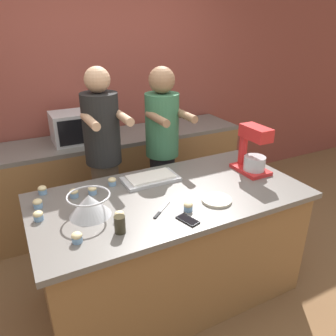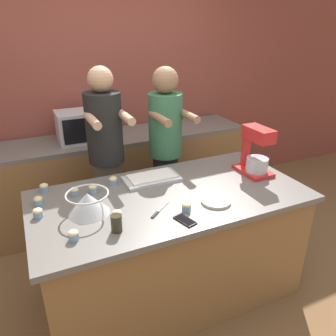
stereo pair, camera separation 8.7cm
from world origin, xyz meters
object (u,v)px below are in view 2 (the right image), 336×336
at_px(stand_mixer, 255,153).
at_px(cupcake_3, 186,207).
at_px(drinking_glass, 116,223).
at_px(person_right, 166,154).
at_px(small_plate, 216,201).
at_px(cupcake_4, 44,187).
at_px(baking_tray, 152,178).
at_px(cupcake_2, 38,213).
at_px(microwave_oven, 81,126).
at_px(cupcake_5, 75,191).
at_px(person_left, 107,163).
at_px(cell_phone, 185,220).
at_px(mixing_bowl, 88,203).
at_px(cupcake_1, 117,215).
at_px(cupcake_8, 38,201).
at_px(knife, 159,211).
at_px(cupcake_6, 73,235).
at_px(cupcake_0, 93,188).
at_px(cupcake_7, 113,180).

relative_size(stand_mixer, cupcake_3, 6.21).
bearing_deg(drinking_glass, person_right, 52.24).
distance_m(small_plate, cupcake_4, 1.22).
xyz_separation_m(baking_tray, cupcake_2, (-0.83, -0.19, 0.01)).
relative_size(microwave_oven, cupcake_5, 7.29).
bearing_deg(cupcake_2, cupcake_4, 78.37).
relative_size(person_left, stand_mixer, 4.47).
distance_m(cell_phone, cupcake_4, 1.06).
bearing_deg(person_right, person_left, 180.00).
distance_m(mixing_bowl, drinking_glass, 0.28).
height_order(cupcake_2, cupcake_5, same).
xyz_separation_m(cupcake_1, cupcake_8, (-0.42, 0.38, 0.00)).
relative_size(mixing_bowl, baking_tray, 0.63).
height_order(drinking_glass, knife, drinking_glass).
distance_m(baking_tray, small_plate, 0.56).
xyz_separation_m(microwave_oven, cupcake_4, (-0.45, -0.91, -0.15)).
xyz_separation_m(cupcake_1, cupcake_6, (-0.28, -0.10, 0.00)).
xyz_separation_m(microwave_oven, cupcake_6, (-0.36, -1.57, -0.15)).
height_order(microwave_oven, small_plate, microwave_oven).
bearing_deg(cupcake_0, cupcake_5, 173.76).
height_order(drinking_glass, cupcake_3, drinking_glass).
height_order(person_right, cupcake_2, person_right).
height_order(drinking_glass, small_plate, drinking_glass).
bearing_deg(cupcake_8, stand_mixer, -6.59).
xyz_separation_m(cupcake_2, cupcake_7, (0.55, 0.25, 0.00)).
xyz_separation_m(cupcake_5, cupcake_6, (-0.10, -0.52, 0.00)).
bearing_deg(baking_tray, person_right, 53.92).
xyz_separation_m(cupcake_4, cupcake_6, (0.09, -0.67, 0.00)).
distance_m(cupcake_0, cupcake_6, 0.55).
bearing_deg(person_left, cupcake_4, -152.75).
bearing_deg(person_left, cupcake_5, -129.26).
bearing_deg(cupcake_3, stand_mixer, 21.13).
bearing_deg(knife, cell_phone, -60.12).
relative_size(cupcake_0, cupcake_6, 1.00).
xyz_separation_m(person_right, cupcake_5, (-0.89, -0.42, 0.02)).
relative_size(stand_mixer, small_plate, 1.88).
bearing_deg(cupcake_0, cupcake_7, 22.19).
bearing_deg(cupcake_5, baking_tray, -0.43).
distance_m(mixing_bowl, small_plate, 0.84).
relative_size(person_left, cupcake_6, 27.72).
height_order(cell_phone, cupcake_3, cupcake_3).
bearing_deg(person_right, baking_tray, -126.08).
height_order(person_right, mixing_bowl, person_right).
height_order(stand_mixer, knife, stand_mixer).
xyz_separation_m(stand_mixer, cupcake_8, (-1.61, 0.19, -0.14)).
bearing_deg(cupcake_1, person_right, 49.96).
height_order(cupcake_6, cupcake_7, same).
distance_m(microwave_oven, cupcake_2, 1.36).
bearing_deg(cupcake_7, knife, -72.39).
bearing_deg(cupcake_6, microwave_oven, 76.96).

